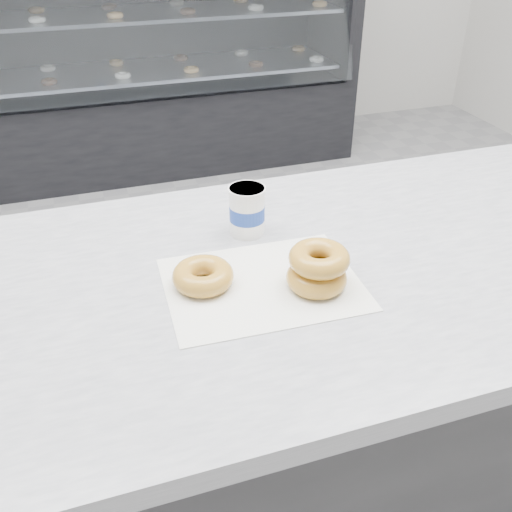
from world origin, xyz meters
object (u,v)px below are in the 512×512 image
Objects in this scene: display_case at (154,84)px; donut_single at (203,276)px; coffee_cup at (247,210)px; donut_stack at (318,268)px; counter at (353,412)px.

donut_single is at bearing -97.10° from display_case.
coffee_cup is at bearing -94.68° from display_case.
display_case is 2.83m from donut_stack.
donut_stack is (-0.15, -2.79, 0.45)m from display_case.
donut_stack reaches higher than counter.
display_case is at bearing 86.89° from donut_stack.
donut_stack is at bearing -93.11° from display_case.
coffee_cup is (0.13, 0.15, 0.03)m from donut_single.
coffee_cup reaches higher than donut_stack.
display_case is 2.78m from donut_single.
donut_stack is 1.35× the size of coffee_cup.
coffee_cup is (-0.21, -2.57, 0.46)m from display_case.
coffee_cup is at bearing 49.82° from donut_single.
donut_stack reaches higher than donut_single.
donut_single is (-0.34, -0.01, 0.47)m from counter.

